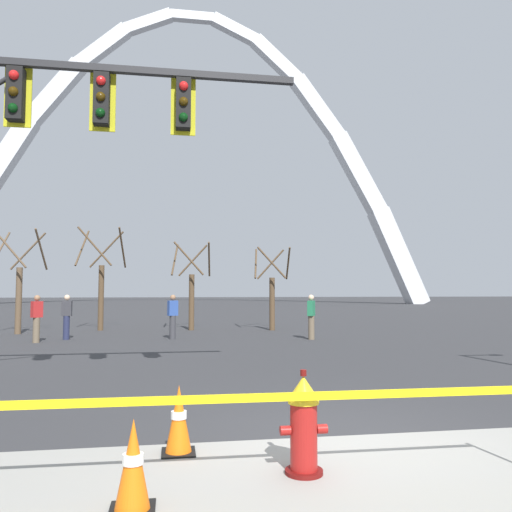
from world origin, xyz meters
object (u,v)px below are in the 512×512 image
(traffic_cone_mid_sidewalk, at_px, (133,466))
(pedestrian_walking_right, at_px, (173,316))
(fire_hydrant, at_px, (303,425))
(pedestrian_walking_left, at_px, (67,316))
(traffic_cone_by_hydrant, at_px, (179,420))
(pedestrian_near_trees, at_px, (37,318))
(monument_arch, at_px, (191,167))
(pedestrian_standing_center, at_px, (311,316))

(traffic_cone_mid_sidewalk, xyz_separation_m, pedestrian_walking_right, (0.31, 14.34, 0.46))
(fire_hydrant, height_order, traffic_cone_mid_sidewalk, fire_hydrant)
(pedestrian_walking_left, bearing_deg, pedestrian_walking_right, -7.02)
(fire_hydrant, relative_size, traffic_cone_by_hydrant, 1.36)
(pedestrian_walking_left, bearing_deg, fire_hydrant, -70.74)
(traffic_cone_mid_sidewalk, xyz_separation_m, pedestrian_walking_left, (-3.41, 14.80, 0.46))
(traffic_cone_by_hydrant, relative_size, pedestrian_near_trees, 0.46)
(fire_hydrant, bearing_deg, traffic_cone_by_hydrant, 145.61)
(traffic_cone_by_hydrant, relative_size, monument_arch, 0.01)
(pedestrian_walking_right, bearing_deg, traffic_cone_mid_sidewalk, -91.25)
(traffic_cone_mid_sidewalk, distance_m, pedestrian_near_trees, 14.48)
(traffic_cone_mid_sidewalk, bearing_deg, monument_arch, 87.64)
(traffic_cone_mid_sidewalk, bearing_deg, pedestrian_walking_right, 88.75)
(pedestrian_walking_right, bearing_deg, pedestrian_near_trees, -173.78)
(pedestrian_walking_left, xyz_separation_m, pedestrian_near_trees, (-0.77, -0.95, 0.00))
(pedestrian_walking_right, distance_m, pedestrian_near_trees, 4.53)
(pedestrian_walking_right, bearing_deg, fire_hydrant, -84.86)
(monument_arch, distance_m, pedestrian_standing_center, 45.72)
(traffic_cone_by_hydrant, distance_m, pedestrian_standing_center, 12.98)
(monument_arch, relative_size, pedestrian_standing_center, 37.57)
(monument_arch, relative_size, pedestrian_near_trees, 37.57)
(traffic_cone_by_hydrant, height_order, monument_arch, monument_arch)
(pedestrian_walking_left, distance_m, pedestrian_walking_right, 3.76)
(fire_hydrant, xyz_separation_m, pedestrian_walking_left, (-4.97, 14.21, 0.35))
(traffic_cone_by_hydrant, bearing_deg, pedestrian_walking_right, 90.28)
(fire_hydrant, relative_size, traffic_cone_mid_sidewalk, 1.36)
(pedestrian_walking_right, bearing_deg, pedestrian_standing_center, -10.58)
(traffic_cone_by_hydrant, relative_size, traffic_cone_mid_sidewalk, 1.00)
(pedestrian_standing_center, bearing_deg, pedestrian_walking_right, 169.42)
(traffic_cone_by_hydrant, distance_m, pedestrian_near_trees, 13.28)
(pedestrian_standing_center, relative_size, pedestrian_near_trees, 1.00)
(traffic_cone_mid_sidewalk, xyz_separation_m, monument_arch, (2.32, 56.30, 16.07))
(traffic_cone_mid_sidewalk, relative_size, pedestrian_walking_right, 0.46)
(monument_arch, xyz_separation_m, pedestrian_walking_right, (-2.01, -41.96, -15.61))
(pedestrian_walking_right, relative_size, pedestrian_near_trees, 1.00)
(pedestrian_walking_right, height_order, pedestrian_near_trees, same)
(monument_arch, bearing_deg, pedestrian_walking_right, -92.74)
(fire_hydrant, xyz_separation_m, pedestrian_near_trees, (-5.74, 13.26, 0.35))
(traffic_cone_by_hydrant, xyz_separation_m, traffic_cone_mid_sidewalk, (-0.38, -1.39, 0.00))
(traffic_cone_mid_sidewalk, relative_size, pedestrian_walking_left, 0.46)
(pedestrian_standing_center, distance_m, pedestrian_near_trees, 9.39)
(fire_hydrant, bearing_deg, pedestrian_near_trees, 113.40)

